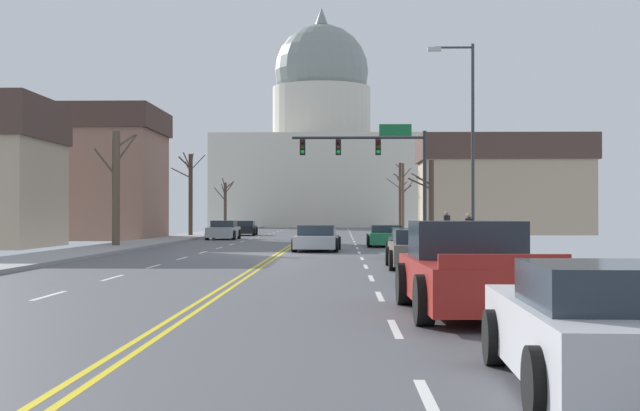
{
  "coord_description": "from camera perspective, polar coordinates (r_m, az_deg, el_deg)",
  "views": [
    {
      "loc": [
        2.69,
        -37.43,
        1.74
      ],
      "look_at": [
        1.03,
        31.96,
        2.39
      ],
      "focal_mm": 49.48,
      "sensor_mm": 36.0,
      "label": 1
    }
  ],
  "objects": [
    {
      "name": "ground",
      "position": [
        37.56,
        -2.74,
        -3.15
      ],
      "size": [
        20.0,
        180.0,
        0.2
      ],
      "color": "#505055"
    },
    {
      "name": "signal_gantry",
      "position": [
        51.91,
        3.69,
        3.17
      ],
      "size": [
        7.91,
        0.41,
        6.87
      ],
      "color": "#28282D",
      "rests_on": "ground"
    },
    {
      "name": "street_lamp_right",
      "position": [
        37.46,
        9.52,
        4.77
      ],
      "size": [
        1.95,
        0.24,
        8.71
      ],
      "color": "#333338",
      "rests_on": "ground"
    },
    {
      "name": "capitol_building",
      "position": [
        121.54,
        0.1,
        3.43
      ],
      "size": [
        28.13,
        22.4,
        30.23
      ],
      "color": "beige",
      "rests_on": "ground"
    },
    {
      "name": "sedan_near_00",
      "position": [
        46.83,
        4.3,
        -2.0
      ],
      "size": [
        2.08,
        4.66,
        1.14
      ],
      "color": "#1E7247",
      "rests_on": "ground"
    },
    {
      "name": "sedan_near_01",
      "position": [
        41.04,
        -0.19,
        -2.18
      ],
      "size": [
        2.23,
        4.66,
        1.2
      ],
      "color": "#9EA3A8",
      "rests_on": "ground"
    },
    {
      "name": "sedan_near_02",
      "position": [
        34.55,
        5.93,
        -2.49
      ],
      "size": [
        2.03,
        4.32,
        1.18
      ],
      "color": "black",
      "rests_on": "ground"
    },
    {
      "name": "sedan_near_03",
      "position": [
        28.25,
        6.38,
        -2.89
      ],
      "size": [
        2.02,
        4.49,
        1.24
      ],
      "color": "#6B6056",
      "rests_on": "ground"
    },
    {
      "name": "sedan_near_04",
      "position": [
        22.25,
        8.44,
        -3.51
      ],
      "size": [
        2.1,
        4.4,
        1.24
      ],
      "color": "black",
      "rests_on": "ground"
    },
    {
      "name": "pickup_truck_near_05",
      "position": [
        15.64,
        9.77,
        -4.28
      ],
      "size": [
        2.45,
        5.35,
        1.61
      ],
      "color": "maroon",
      "rests_on": "ground"
    },
    {
      "name": "sedan_near_06",
      "position": [
        9.1,
        17.94,
        -7.71
      ],
      "size": [
        2.09,
        4.55,
        1.27
      ],
      "color": "silver",
      "rests_on": "ground"
    },
    {
      "name": "sedan_oncoming_00",
      "position": [
        60.27,
        -6.26,
        -1.62
      ],
      "size": [
        2.02,
        4.6,
        1.27
      ],
      "color": "#9EA3A8",
      "rests_on": "ground"
    },
    {
      "name": "sedan_oncoming_01",
      "position": [
        71.2,
        -4.93,
        -1.48
      ],
      "size": [
        2.05,
        4.34,
        1.17
      ],
      "color": "black",
      "rests_on": "ground"
    },
    {
      "name": "flank_building_00",
      "position": [
        62.38,
        -15.85,
        2.02
      ],
      "size": [
        12.32,
        8.87,
        8.88
      ],
      "color": "#8C6656",
      "rests_on": "ground"
    },
    {
      "name": "flank_building_02",
      "position": [
        75.96,
        11.78,
        1.35
      ],
      "size": [
        14.29,
        7.77,
        8.31
      ],
      "color": "tan",
      "rests_on": "ground"
    },
    {
      "name": "bare_tree_00",
      "position": [
        73.53,
        5.38,
        0.56
      ],
      "size": [
        1.75,
        1.68,
        5.78
      ],
      "color": "brown",
      "rests_on": "ground"
    },
    {
      "name": "bare_tree_01",
      "position": [
        45.9,
        -13.05,
        1.25
      ],
      "size": [
        1.99,
        1.52,
        5.8
      ],
      "color": "brown",
      "rests_on": "ground"
    },
    {
      "name": "bare_tree_02",
      "position": [
        79.32,
        5.24,
        0.61
      ],
      "size": [
        2.26,
        1.04,
        6.16
      ],
      "color": "#423328",
      "rests_on": "ground"
    },
    {
      "name": "bare_tree_03",
      "position": [
        66.76,
        -8.39,
        0.9
      ],
      "size": [
        2.59,
        2.16,
        6.2
      ],
      "color": "#423328",
      "rests_on": "ground"
    },
    {
      "name": "bare_tree_04",
      "position": [
        57.92,
        7.16,
        0.51
      ],
      "size": [
        1.85,
        2.05,
        5.09
      ],
      "color": "#423328",
      "rests_on": "ground"
    },
    {
      "name": "bare_tree_05",
      "position": [
        87.01,
        -6.15,
        0.14
      ],
      "size": [
        2.22,
        1.97,
        5.16
      ],
      "color": "#423328",
      "rests_on": "ground"
    },
    {
      "name": "pedestrian_00",
      "position": [
        35.67,
        9.62,
        -1.64
      ],
      "size": [
        0.35,
        0.34,
        1.63
      ],
      "color": "black",
      "rests_on": "ground"
    },
    {
      "name": "pedestrian_01",
      "position": [
        44.77,
        8.21,
        -1.33
      ],
      "size": [
        0.35,
        0.34,
        1.74
      ],
      "color": "#4C4238",
      "rests_on": "ground"
    },
    {
      "name": "bicycle_parked",
      "position": [
        36.93,
        9.4,
        -2.47
      ],
      "size": [
        0.12,
        1.77,
        0.85
      ],
      "color": "black",
      "rests_on": "ground"
    }
  ]
}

